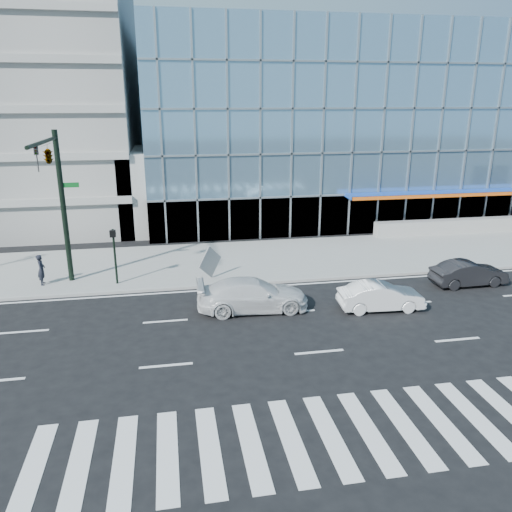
# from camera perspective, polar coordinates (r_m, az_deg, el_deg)

# --- Properties ---
(ground) EXTENTS (160.00, 160.00, 0.00)m
(ground) POSITION_cam_1_polar(r_m,az_deg,el_deg) (23.77, 4.38, -6.37)
(ground) COLOR black
(ground) RESTS_ON ground
(sidewalk) EXTENTS (120.00, 8.00, 0.15)m
(sidewalk) POSITION_cam_1_polar(r_m,az_deg,el_deg) (31.04, 0.71, -0.37)
(sidewalk) COLOR gray
(sidewalk) RESTS_ON ground
(theatre_building) EXTENTS (42.00, 26.00, 15.00)m
(theatre_building) POSITION_cam_1_polar(r_m,az_deg,el_deg) (50.98, 12.85, 14.70)
(theatre_building) COLOR #6C96B4
(theatre_building) RESTS_ON ground
(ramp_block) EXTENTS (6.00, 8.00, 6.00)m
(ramp_block) POSITION_cam_1_polar(r_m,az_deg,el_deg) (39.56, -10.72, 7.58)
(ramp_block) COLOR gray
(ramp_block) RESTS_ON ground
(traffic_signal) EXTENTS (1.14, 5.74, 8.00)m
(traffic_signal) POSITION_cam_1_polar(r_m,az_deg,el_deg) (26.36, -22.17, 8.74)
(traffic_signal) COLOR black
(traffic_signal) RESTS_ON sidewalk
(ped_signal_post) EXTENTS (0.30, 0.33, 3.00)m
(ped_signal_post) POSITION_cam_1_polar(r_m,az_deg,el_deg) (27.15, -15.90, 0.87)
(ped_signal_post) COLOR black
(ped_signal_post) RESTS_ON sidewalk
(white_suv) EXTENTS (5.32, 2.30, 1.52)m
(white_suv) POSITION_cam_1_polar(r_m,az_deg,el_deg) (23.64, -0.39, -4.45)
(white_suv) COLOR silver
(white_suv) RESTS_ON ground
(white_sedan) EXTENTS (4.10, 1.65, 1.32)m
(white_sedan) POSITION_cam_1_polar(r_m,az_deg,el_deg) (24.45, 14.07, -4.49)
(white_sedan) COLOR silver
(white_sedan) RESTS_ON ground
(dark_sedan) EXTENTS (4.08, 1.51, 1.33)m
(dark_sedan) POSITION_cam_1_polar(r_m,az_deg,el_deg) (29.11, 23.14, -1.83)
(dark_sedan) COLOR black
(dark_sedan) RESTS_ON ground
(pedestrian) EXTENTS (0.44, 0.63, 1.65)m
(pedestrian) POSITION_cam_1_polar(r_m,az_deg,el_deg) (28.73, -23.33, -1.44)
(pedestrian) COLOR black
(pedestrian) RESTS_ON sidewalk
(tilted_panel) EXTENTS (1.37, 1.31, 1.83)m
(tilted_panel) POSITION_cam_1_polar(r_m,az_deg,el_deg) (27.45, -5.26, -0.68)
(tilted_panel) COLOR gray
(tilted_panel) RESTS_ON sidewalk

